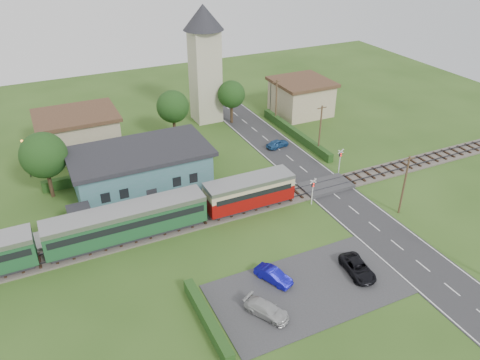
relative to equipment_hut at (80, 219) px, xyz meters
name	(u,v)px	position (x,y,z in m)	size (l,w,h in m)	color
ground	(260,216)	(18.00, -5.20, -1.75)	(120.00, 120.00, 0.00)	#2D4C19
railway_track	(252,206)	(18.00, -3.20, -1.64)	(76.00, 3.20, 0.49)	#4C443D
road	(335,195)	(28.00, -5.20, -1.72)	(6.00, 70.00, 0.05)	#28282B
car_park	(308,289)	(16.50, -17.20, -1.71)	(17.00, 9.00, 0.08)	#333335
crossing_deck	(326,186)	(28.00, -3.20, -1.52)	(6.20, 3.40, 0.45)	#333335
platform	(158,212)	(8.00, 0.00, -1.52)	(30.00, 3.00, 0.45)	gray
equipment_hut	(80,219)	(0.00, 0.00, 0.00)	(2.30, 2.30, 2.55)	#BDB599
station_building	(141,170)	(8.00, 5.79, 0.95)	(16.00, 9.00, 5.30)	#3A7472
train	(94,230)	(0.89, -3.20, 0.43)	(43.20, 2.90, 3.40)	#232328
church_tower	(205,56)	(23.00, 22.80, 8.48)	(6.00, 6.00, 17.60)	#BDB599
house_west	(78,132)	(3.00, 19.80, 1.04)	(10.80, 8.80, 5.50)	tan
house_east	(301,96)	(38.00, 18.80, 1.05)	(8.80, 8.80, 5.50)	tan
hedge_carpark	(207,320)	(7.00, -17.20, -1.15)	(0.80, 9.00, 1.20)	#193814
hedge_roadside	(295,133)	(32.20, 10.80, -1.15)	(0.80, 18.00, 1.20)	#193814
hedge_station	(134,168)	(8.00, 10.30, -1.10)	(22.00, 0.80, 1.30)	#193814
tree_a	(44,155)	(-2.00, 8.80, 3.63)	(5.20, 5.20, 8.00)	#332316
tree_b	(173,107)	(16.00, 17.80, 3.27)	(4.60, 4.60, 7.34)	#332316
tree_c	(231,94)	(26.00, 19.80, 2.91)	(4.20, 4.20, 6.78)	#332316
utility_pole_b	(404,184)	(32.20, -11.20, 1.88)	(1.40, 0.22, 7.00)	#473321
utility_pole_c	(320,130)	(32.20, 4.80, 1.88)	(1.40, 0.22, 7.00)	#473321
utility_pole_d	(276,101)	(32.20, 16.80, 1.88)	(1.40, 0.22, 7.00)	#473321
crossing_signal_near	(313,188)	(24.40, -5.61, 0.39)	(0.84, 0.28, 3.28)	silver
crossing_signal_far	(340,158)	(31.60, -0.81, 0.39)	(0.84, 0.28, 3.28)	silver
streetlamp_west	(25,155)	(-4.00, 14.80, 1.29)	(0.30, 0.30, 5.15)	#3F3F47
streetlamp_east	(271,93)	(34.00, 21.80, 1.29)	(0.30, 0.30, 5.15)	#3F3F47
car_on_road	(278,144)	(28.12, 8.88, -1.12)	(1.36, 3.37, 1.15)	#204E87
car_park_blue	(273,275)	(14.27, -14.95, -1.07)	(1.26, 3.60, 1.19)	#0E0DA1
car_park_silver	(267,310)	(11.78, -18.32, -1.09)	(1.61, 3.96, 1.15)	#B8B8B8
car_park_dark	(358,268)	(21.74, -17.36, -1.07)	(1.97, 4.27, 1.19)	black
pedestrian_near	(232,186)	(16.94, -0.05, -0.44)	(0.63, 0.41, 1.72)	gray
pedestrian_far	(102,220)	(2.04, -0.66, -0.40)	(0.87, 0.68, 1.80)	gray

